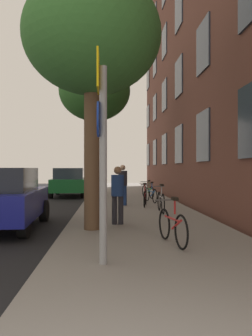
{
  "coord_description": "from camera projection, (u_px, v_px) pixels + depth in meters",
  "views": [
    {
      "loc": [
        0.08,
        -1.77,
        1.62
      ],
      "look_at": [
        0.69,
        9.74,
        1.63
      ],
      "focal_mm": 37.43,
      "sensor_mm": 36.0,
      "label": 1
    }
  ],
  "objects": [
    {
      "name": "bicycle_0",
      "position": [
        172.0,
        226.0,
        6.89
      ],
      "size": [
        0.44,
        1.59,
        0.94
      ],
      "color": "black",
      "rests_on": "sidewalk"
    },
    {
      "name": "ground_plane",
      "position": [
        55.0,
        202.0,
        16.61
      ],
      "size": [
        41.8,
        41.8,
        0.0
      ],
      "primitive_type": "plane",
      "color": "#332D28"
    },
    {
      "name": "sidewalk",
      "position": [
        129.0,
        201.0,
        16.8
      ],
      "size": [
        4.2,
        38.0,
        0.12
      ],
      "primitive_type": "cube",
      "color": "gray",
      "rests_on": "ground"
    },
    {
      "name": "tree_far",
      "position": [
        95.0,
        92.0,
        16.64
      ],
      "size": [
        3.39,
        3.39,
        6.64
      ],
      "color": "#4C3823",
      "rests_on": "sidewalk"
    },
    {
      "name": "road_asphalt",
      "position": [
        10.0,
        202.0,
        16.5
      ],
      "size": [
        7.0,
        38.0,
        0.01
      ],
      "primitive_type": "cube",
      "color": "black",
      "rests_on": "ground"
    },
    {
      "name": "tree_near",
      "position": [
        92.0,
        37.0,
        8.59
      ],
      "size": [
        3.4,
        3.4,
        6.21
      ],
      "color": "brown",
      "rests_on": "sidewalk"
    },
    {
      "name": "bicycle_1",
      "position": [
        161.0,
        201.0,
        11.83
      ],
      "size": [
        0.42,
        1.68,
        0.97
      ],
      "color": "black",
      "rests_on": "sidewalk"
    },
    {
      "name": "pedestrian_1",
      "position": [
        123.0,
        182.0,
        14.13
      ],
      "size": [
        0.5,
        0.5,
        1.63
      ],
      "color": "navy",
      "rests_on": "sidewalk"
    },
    {
      "name": "building_facade",
      "position": [
        184.0,
        24.0,
        16.44
      ],
      "size": [
        0.56,
        27.0,
        16.8
      ],
      "color": "brown",
      "rests_on": "ground"
    },
    {
      "name": "sign_post",
      "position": [
        102.0,
        143.0,
        5.49
      ],
      "size": [
        0.16,
        0.6,
        3.32
      ],
      "color": "gray",
      "rests_on": "sidewalk"
    },
    {
      "name": "bicycle_4",
      "position": [
        148.0,
        191.0,
        17.7
      ],
      "size": [
        0.55,
        1.63,
        0.91
      ],
      "color": "black",
      "rests_on": "sidewalk"
    },
    {
      "name": "car_0",
      "position": [
        4.0,
        198.0,
        9.22
      ],
      "size": [
        1.99,
        4.09,
        1.62
      ],
      "color": "navy",
      "rests_on": "road_asphalt"
    },
    {
      "name": "pedestrian_0",
      "position": [
        118.0,
        191.0,
        9.36
      ],
      "size": [
        0.46,
        0.46,
        1.55
      ],
      "color": "#26262D",
      "rests_on": "sidewalk"
    },
    {
      "name": "bicycle_3",
      "position": [
        151.0,
        194.0,
        15.42
      ],
      "size": [
        0.5,
        1.66,
        0.91
      ],
      "color": "black",
      "rests_on": "sidewalk"
    },
    {
      "name": "car_1",
      "position": [
        70.0,
        182.0,
        20.06
      ],
      "size": [
        2.07,
        4.38,
        1.62
      ],
      "color": "#19662D",
      "rests_on": "road_asphalt"
    },
    {
      "name": "bicycle_2",
      "position": [
        145.0,
        197.0,
        13.83
      ],
      "size": [
        0.45,
        1.66,
        0.92
      ],
      "color": "black",
      "rests_on": "sidewalk"
    },
    {
      "name": "traffic_light",
      "position": [
        96.0,
        154.0,
        23.27
      ],
      "size": [
        0.43,
        0.24,
        3.55
      ],
      "color": "black",
      "rests_on": "sidewalk"
    },
    {
      "name": "car_2",
      "position": [
        73.0,
        178.0,
        28.8
      ],
      "size": [
        1.83,
        4.11,
        1.62
      ],
      "color": "#B7B7BC",
      "rests_on": "road_asphalt"
    }
  ]
}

